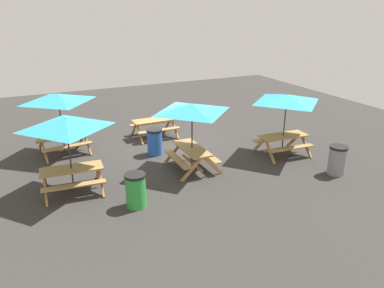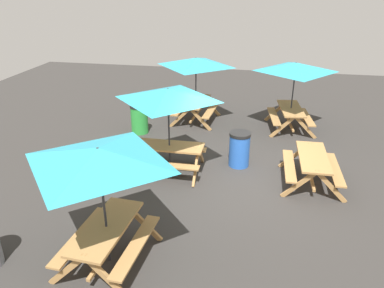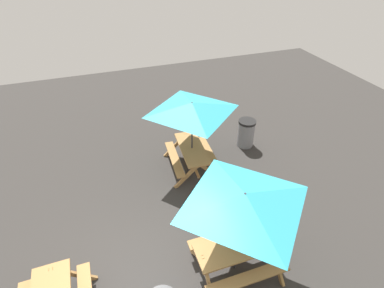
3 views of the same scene
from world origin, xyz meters
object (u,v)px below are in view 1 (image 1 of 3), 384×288
Objects in this scene: picnic_table_3 at (59,102)px; trash_bin_blue at (155,142)px; picnic_table_1 at (67,129)px; picnic_table_2 at (192,113)px; picnic_table_4 at (154,124)px; trash_bin_gray at (337,160)px; picnic_table_0 at (286,103)px; trash_bin_green at (136,190)px.

trash_bin_blue is (-3.07, 1.51, -1.49)m from picnic_table_3.
picnic_table_1 is 3.94m from picnic_table_2.
picnic_table_1 is at bearing 42.66° from picnic_table_4.
picnic_table_2 is at bearing 111.11° from trash_bin_blue.
trash_bin_blue is (-3.24, -1.81, -1.49)m from picnic_table_1.
trash_bin_gray is at bearing 123.97° from picnic_table_4.
picnic_table_0 is 2.38× the size of trash_bin_blue.
picnic_table_3 is at bearing -131.07° from picnic_table_2.
picnic_table_2 reaches higher than trash_bin_gray.
picnic_table_0 reaches higher than trash_bin_green.
picnic_table_1 is at bearing 2.07° from picnic_table_0.
picnic_table_0 and picnic_table_2 have the same top height.
trash_bin_green is at bearing 97.74° from picnic_table_3.
trash_bin_blue reaches higher than picnic_table_4.
picnic_table_0 is 1.00× the size of picnic_table_1.
trash_bin_blue is (0.70, -1.80, -1.49)m from picnic_table_2.
picnic_table_2 is at bearing 89.97° from picnic_table_4.
picnic_table_2 reaches higher than picnic_table_4.
trash_bin_gray is (-4.15, 2.41, -1.49)m from picnic_table_2.
picnic_table_2 is 1.29× the size of picnic_table_4.
picnic_table_0 is 8.20m from picnic_table_3.
picnic_table_4 is at bearing -109.41° from trash_bin_blue.
picnic_table_4 is 1.85× the size of trash_bin_blue.
picnic_table_1 is 3.32m from picnic_table_3.
picnic_table_3 is at bearing -26.10° from trash_bin_blue.
trash_bin_gray is (-7.92, 5.72, -1.49)m from picnic_table_3.
picnic_table_4 is at bearing -132.52° from picnic_table_1.
picnic_table_1 is at bearing -16.53° from trash_bin_gray.
picnic_table_2 reaches higher than trash_bin_green.
trash_bin_gray is (-6.64, 0.75, 0.00)m from trash_bin_green.
picnic_table_2 is (-3.94, -0.01, 0.00)m from picnic_table_1.
trash_bin_blue is at bearing 147.16° from picnic_table_3.
trash_bin_blue is at bearing -146.64° from picnic_table_1.
trash_bin_blue is 1.00× the size of trash_bin_gray.
picnic_table_1 is at bearing 29.18° from trash_bin_blue.
trash_bin_gray is at bearing 173.55° from trash_bin_green.
picnic_table_4 is at bearing -114.70° from trash_bin_green.
picnic_table_4 is at bearing -55.38° from trash_bin_gray.
trash_bin_gray is (-8.09, 2.40, -1.49)m from picnic_table_1.
picnic_table_2 reaches higher than trash_bin_blue.
picnic_table_0 is at bearing 132.33° from picnic_table_4.
picnic_table_1 is 1.00× the size of picnic_table_3.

